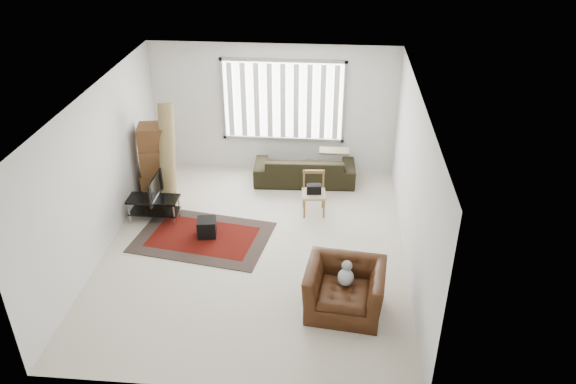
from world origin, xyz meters
name	(u,v)px	position (x,y,z in m)	size (l,w,h in m)	color
room	(259,141)	(0.03, 0.51, 1.76)	(6.00, 6.02, 2.71)	beige
persian_rug	(203,237)	(-0.96, 0.25, 0.01)	(2.48, 1.86, 0.02)	black
tv_stand	(154,204)	(-1.95, 0.75, 0.33)	(0.91, 0.41, 0.46)	black
tv	(152,188)	(-1.95, 0.75, 0.67)	(0.74, 0.10, 0.42)	black
subwoofer	(207,227)	(-0.89, 0.30, 0.18)	(0.32, 0.32, 0.32)	black
moving_boxes	(156,165)	(-2.11, 1.61, 0.69)	(0.69, 0.65, 1.49)	#57371B
white_flatpack	(161,178)	(-2.08, 1.66, 0.37)	(0.59, 0.09, 0.75)	silver
rolled_rug	(167,156)	(-1.81, 1.42, 0.97)	(0.29, 0.29, 1.95)	olive
sofa	(305,165)	(0.68, 2.45, 0.39)	(2.04, 0.88, 0.78)	black
side_chair	(314,192)	(0.92, 1.27, 0.44)	(0.47, 0.47, 0.80)	#9D8967
armchair	(345,286)	(1.49, -1.39, 0.41)	(1.22, 1.09, 0.82)	#391C0B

